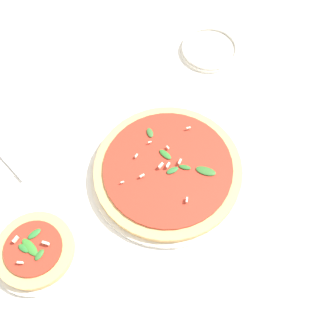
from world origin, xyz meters
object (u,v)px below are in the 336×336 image
pizza_personal_side (36,251)px  pizza_arugula_main (168,171)px  side_plate_white (209,49)px  fork (0,153)px

pizza_personal_side → pizza_arugula_main: bearing=-96.8°
pizza_arugula_main → side_plate_white: bearing=-57.6°
pizza_arugula_main → fork: pizza_arugula_main is taller
pizza_arugula_main → fork: bearing=41.8°
pizza_personal_side → fork: 0.26m
pizza_arugula_main → pizza_personal_side: (0.04, 0.33, -0.00)m
pizza_arugula_main → side_plate_white: size_ratio=2.25×
fork → side_plate_white: (-0.09, -0.60, 0.00)m
pizza_personal_side → side_plate_white: bearing=-75.5°
fork → pizza_personal_side: bearing=163.1°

